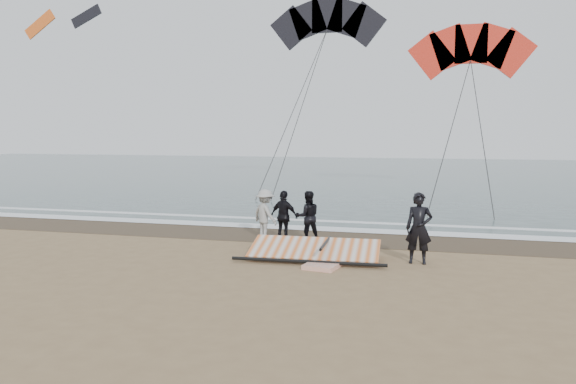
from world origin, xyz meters
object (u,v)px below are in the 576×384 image
man_main (419,228)px  sail_rig (313,251)px  board_cream (355,248)px  board_white (336,258)px

man_main → sail_rig: (-2.76, -0.08, -0.73)m
board_cream → board_white: bearing=-108.1°
board_cream → sail_rig: size_ratio=0.59×
sail_rig → board_cream: bearing=55.2°
man_main → board_white: size_ratio=0.66×
board_white → board_cream: size_ratio=1.18×
man_main → sail_rig: bearing=-178.0°
board_white → board_cream: 1.46m
man_main → board_white: 2.31m
board_white → board_cream: bearing=87.2°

